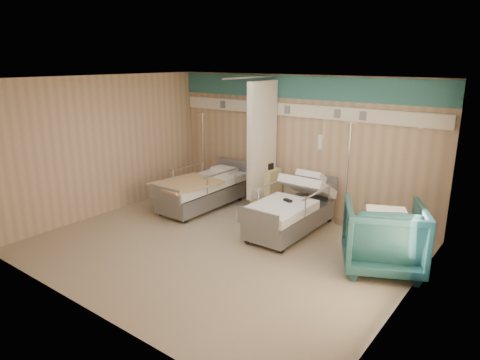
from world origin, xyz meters
name	(u,v)px	position (x,y,z in m)	size (l,w,h in m)	color
ground	(221,247)	(0.00, 0.00, 0.00)	(6.00, 5.00, 0.00)	gray
room_walls	(228,137)	(-0.03, 0.25, 1.86)	(6.04, 5.04, 2.82)	tan
bed_right	(291,215)	(0.60, 1.30, 0.32)	(1.00, 2.16, 0.63)	silver
bed_left	(202,194)	(-1.60, 1.30, 0.32)	(1.00, 2.16, 0.63)	silver
bedside_cabinet	(266,188)	(-0.55, 2.20, 0.42)	(0.50, 0.48, 0.85)	beige
visitor_armchair	(383,236)	(2.45, 0.87, 0.53)	(1.13, 1.16, 1.06)	#1B4545
waffle_blanket	(388,201)	(2.47, 0.86, 1.09)	(0.57, 0.51, 0.06)	silver
iv_stand_right	(345,204)	(1.24, 2.26, 0.41)	(0.36, 0.36, 1.99)	silver
iv_stand_left	(204,176)	(-2.34, 2.19, 0.39)	(0.34, 0.34, 1.92)	silver
call_remote	(288,200)	(0.61, 1.15, 0.65)	(0.17, 0.08, 0.04)	black
tan_blanket	(186,183)	(-1.61, 0.84, 0.65)	(1.00, 1.26, 0.04)	tan
toiletry_bag	(267,166)	(-0.53, 2.20, 0.92)	(0.25, 0.16, 0.13)	black
white_cup	(266,164)	(-0.62, 2.30, 0.91)	(0.09, 0.09, 0.12)	white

